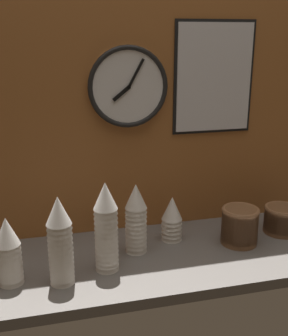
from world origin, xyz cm
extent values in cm
cube|color=slate|center=(0.00, 0.00, -2.00)|extent=(160.00, 56.00, 4.00)
cube|color=#A3602D|center=(0.00, 26.50, 52.50)|extent=(160.00, 3.00, 105.00)
cone|color=white|center=(5.51, 9.62, 4.85)|extent=(8.47, 8.47, 9.69)
cone|color=white|center=(5.51, 9.62, 6.65)|extent=(8.47, 8.47, 9.69)
cone|color=white|center=(5.51, 9.62, 8.46)|extent=(8.47, 8.47, 9.69)
cone|color=white|center=(5.51, 9.62, 10.27)|extent=(8.47, 8.47, 9.69)
cone|color=white|center=(5.51, 9.62, 12.08)|extent=(8.47, 8.47, 9.69)
cone|color=white|center=(5.51, 9.62, 13.89)|extent=(8.47, 8.47, 9.69)
cone|color=white|center=(-57.09, -7.82, 4.85)|extent=(8.47, 8.47, 9.69)
cone|color=white|center=(-57.09, -7.82, 6.65)|extent=(8.47, 8.47, 9.69)
cone|color=white|center=(-57.09, -7.82, 8.46)|extent=(8.47, 8.47, 9.69)
cone|color=white|center=(-57.09, -7.82, 10.27)|extent=(8.47, 8.47, 9.69)
cone|color=white|center=(-57.09, -7.82, 12.08)|extent=(8.47, 8.47, 9.69)
cone|color=white|center=(-57.09, -7.82, 13.89)|extent=(8.47, 8.47, 9.69)
cone|color=white|center=(-57.09, -7.82, 15.69)|extent=(8.47, 8.47, 9.69)
cone|color=white|center=(-57.09, -7.82, 17.50)|extent=(8.47, 8.47, 9.69)
cone|color=white|center=(-57.09, -7.82, 19.31)|extent=(8.47, 8.47, 9.69)
cone|color=white|center=(-24.05, -6.98, 4.85)|extent=(8.47, 8.47, 9.69)
cone|color=white|center=(-24.05, -6.98, 6.65)|extent=(8.47, 8.47, 9.69)
cone|color=white|center=(-24.05, -6.98, 8.46)|extent=(8.47, 8.47, 9.69)
cone|color=white|center=(-24.05, -6.98, 10.27)|extent=(8.47, 8.47, 9.69)
cone|color=white|center=(-24.05, -6.98, 12.08)|extent=(8.47, 8.47, 9.69)
cone|color=white|center=(-24.05, -6.98, 13.89)|extent=(8.47, 8.47, 9.69)
cone|color=white|center=(-24.05, -6.98, 15.69)|extent=(8.47, 8.47, 9.69)
cone|color=white|center=(-24.05, -6.98, 17.50)|extent=(8.47, 8.47, 9.69)
cone|color=white|center=(-24.05, -6.98, 19.31)|extent=(8.47, 8.47, 9.69)
cone|color=white|center=(-24.05, -6.98, 21.12)|extent=(8.47, 8.47, 9.69)
cone|color=white|center=(-24.05, -6.98, 22.92)|extent=(8.47, 8.47, 9.69)
cone|color=white|center=(-24.05, -6.98, 24.73)|extent=(8.47, 8.47, 9.69)
cone|color=white|center=(-24.05, -6.98, 26.54)|extent=(8.47, 8.47, 9.69)
cone|color=white|center=(-24.05, -6.98, 28.35)|extent=(8.47, 8.47, 9.69)
cone|color=white|center=(-10.88, 3.64, 4.85)|extent=(8.47, 8.47, 9.69)
cone|color=white|center=(-10.88, 3.64, 6.65)|extent=(8.47, 8.47, 9.69)
cone|color=white|center=(-10.88, 3.64, 8.46)|extent=(8.47, 8.47, 9.69)
cone|color=white|center=(-10.88, 3.64, 10.27)|extent=(8.47, 8.47, 9.69)
cone|color=white|center=(-10.88, 3.64, 12.08)|extent=(8.47, 8.47, 9.69)
cone|color=white|center=(-10.88, 3.64, 13.89)|extent=(8.47, 8.47, 9.69)
cone|color=white|center=(-10.88, 3.64, 15.69)|extent=(8.47, 8.47, 9.69)
cone|color=white|center=(-10.88, 3.64, 17.50)|extent=(8.47, 8.47, 9.69)
cone|color=white|center=(-10.88, 3.64, 19.31)|extent=(8.47, 8.47, 9.69)
cone|color=white|center=(-10.88, 3.64, 21.12)|extent=(8.47, 8.47, 9.69)
cone|color=white|center=(-10.88, 3.64, 22.92)|extent=(8.47, 8.47, 9.69)
cone|color=white|center=(-40.20, -11.69, 4.85)|extent=(8.47, 8.47, 9.69)
cone|color=white|center=(-40.20, -11.69, 6.65)|extent=(8.47, 8.47, 9.69)
cone|color=white|center=(-40.20, -11.69, 8.46)|extent=(8.47, 8.47, 9.69)
cone|color=white|center=(-40.20, -11.69, 10.27)|extent=(8.47, 8.47, 9.69)
cone|color=white|center=(-40.20, -11.69, 12.08)|extent=(8.47, 8.47, 9.69)
cone|color=white|center=(-40.20, -11.69, 13.89)|extent=(8.47, 8.47, 9.69)
cone|color=white|center=(-40.20, -11.69, 15.69)|extent=(8.47, 8.47, 9.69)
cone|color=white|center=(-40.20, -11.69, 17.50)|extent=(8.47, 8.47, 9.69)
cone|color=white|center=(-40.20, -11.69, 19.31)|extent=(8.47, 8.47, 9.69)
cone|color=white|center=(-40.20, -11.69, 21.12)|extent=(8.47, 8.47, 9.69)
cone|color=white|center=(-40.20, -11.69, 22.92)|extent=(8.47, 8.47, 9.69)
cone|color=white|center=(-40.20, -11.69, 24.73)|extent=(8.47, 8.47, 9.69)
cone|color=white|center=(-40.20, -11.69, 26.54)|extent=(8.47, 8.47, 9.69)
cylinder|color=brown|center=(52.90, 4.69, 2.20)|extent=(14.55, 14.55, 4.40)
cylinder|color=brown|center=(52.90, 4.69, 3.96)|extent=(14.55, 14.55, 4.40)
cylinder|color=brown|center=(52.90, 4.69, 5.72)|extent=(14.55, 14.55, 4.40)
cylinder|color=brown|center=(52.90, 4.69, 7.48)|extent=(14.55, 14.55, 4.40)
cylinder|color=brown|center=(52.90, 4.69, 9.25)|extent=(14.55, 14.55, 4.40)
torus|color=#946542|center=(52.90, 4.69, 10.79)|extent=(14.97, 14.97, 1.58)
cylinder|color=brown|center=(31.02, -0.19, 2.20)|extent=(14.55, 14.55, 4.40)
cylinder|color=brown|center=(31.02, -0.19, 3.96)|extent=(14.55, 14.55, 4.40)
cylinder|color=brown|center=(31.02, -0.19, 5.72)|extent=(14.55, 14.55, 4.40)
cylinder|color=brown|center=(31.02, -0.19, 7.48)|extent=(14.55, 14.55, 4.40)
cylinder|color=brown|center=(31.02, -0.19, 9.25)|extent=(14.55, 14.55, 4.40)
cylinder|color=brown|center=(31.02, -0.19, 11.01)|extent=(14.55, 14.55, 4.40)
cylinder|color=brown|center=(31.02, -0.19, 12.77)|extent=(14.55, 14.55, 4.40)
torus|color=#946542|center=(31.02, -0.19, 14.31)|extent=(14.97, 14.97, 1.58)
cylinder|color=white|center=(-9.12, 23.90, 61.19)|extent=(31.45, 1.80, 31.45)
torus|color=black|center=(-9.12, 23.09, 61.19)|extent=(32.17, 1.98, 32.17)
cube|color=black|center=(-12.21, 22.60, 58.76)|extent=(7.05, 0.60, 5.98)
cube|color=black|center=(-6.13, 22.60, 66.55)|extent=(6.83, 0.60, 11.20)
cylinder|color=black|center=(-9.12, 22.60, 61.19)|extent=(1.57, 0.60, 1.57)
cube|color=black|center=(27.36, 24.62, 63.80)|extent=(34.69, 0.60, 46.05)
cube|color=white|center=(27.36, 24.20, 63.80)|extent=(32.29, 1.20, 43.65)
camera|label=1|loc=(-43.83, -140.07, 80.39)|focal=45.00mm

